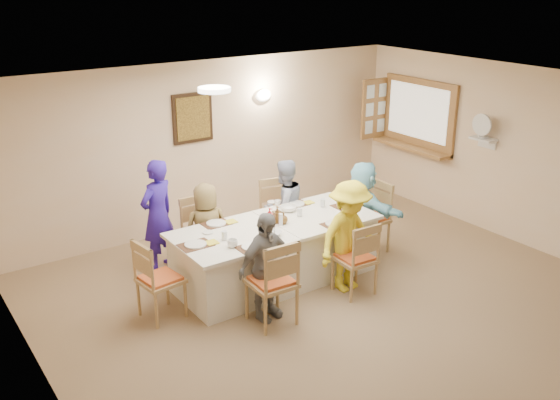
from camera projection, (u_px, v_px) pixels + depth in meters
ground at (365, 320)px, 7.00m from camera, size 7.00×7.00×0.00m
room_walls at (372, 193)px, 6.48m from camera, size 7.00×7.00×7.00m
wall_picture at (193, 118)px, 8.93m from camera, size 0.62×0.05×0.72m
wall_sconce at (264, 95)px, 9.48m from camera, size 0.26×0.09×0.18m
ceiling_light at (214, 89)px, 6.77m from camera, size 0.36×0.36×0.05m
serving_hatch at (419, 115)px, 10.04m from camera, size 0.06×1.50×1.15m
hatch_sill at (411, 147)px, 10.16m from camera, size 0.30×1.50×0.05m
shutter_door at (375, 108)px, 10.49m from camera, size 0.55×0.04×1.00m
fan_shelf at (483, 139)px, 8.99m from camera, size 0.22×0.36×0.03m
desk_fan at (483, 129)px, 8.93m from camera, size 0.30×0.30×0.28m
dining_table at (276, 252)px, 7.78m from camera, size 2.59×1.09×0.76m
chair_back_left at (203, 235)px, 8.04m from camera, size 0.47×0.47×0.96m
chair_back_right at (279, 215)px, 8.68m from camera, size 0.54×0.54×0.97m
chair_front_left at (272, 281)px, 6.79m from camera, size 0.51×0.51×1.02m
chair_front_right at (355, 257)px, 7.45m from camera, size 0.47×0.47×0.94m
chair_left_end at (160, 278)px, 6.92m from camera, size 0.51×0.51×0.95m
chair_right_end at (369, 218)px, 8.56m from camera, size 0.48×0.48×0.99m
diner_back_left at (207, 229)px, 7.90m from camera, size 0.71×0.57×1.21m
diner_back_right at (284, 206)px, 8.52m from camera, size 0.71×0.59×1.31m
diner_front_left at (265, 267)px, 6.84m from camera, size 0.83×0.54×1.26m
diner_front_right at (349, 236)px, 7.46m from camera, size 1.01×0.71×1.39m
diner_right_end at (362, 208)px, 8.43m from camera, size 1.25×0.48×1.32m
caregiver at (158, 215)px, 7.98m from camera, size 0.79×0.73×1.48m
placemat_fl at (253, 247)px, 7.00m from camera, size 0.35×0.26×0.01m
plate_fl at (253, 247)px, 7.00m from camera, size 0.25×0.25×0.02m
napkin_fl at (268, 245)px, 7.05m from camera, size 0.15×0.15×0.01m
placemat_fr at (335, 224)px, 7.64m from camera, size 0.33×0.25×0.01m
plate_fr at (335, 223)px, 7.63m from camera, size 0.25×0.25×0.02m
napkin_fr at (349, 222)px, 7.69m from camera, size 0.13×0.13×0.01m
placemat_bl at (216, 224)px, 7.65m from camera, size 0.34×0.25×0.01m
plate_bl at (216, 223)px, 7.64m from camera, size 0.24×0.24×0.02m
napkin_bl at (231, 221)px, 7.70m from camera, size 0.14×0.14×0.01m
placemat_br at (295, 204)px, 8.29m from camera, size 0.34×0.25×0.01m
plate_br at (295, 204)px, 8.28m from camera, size 0.25×0.25×0.02m
napkin_br at (308, 202)px, 8.34m from camera, size 0.13×0.13×0.01m
placemat_le at (196, 245)px, 7.06m from camera, size 0.37×0.27×0.01m
plate_le at (196, 244)px, 7.05m from camera, size 0.25×0.25×0.02m
napkin_le at (212, 242)px, 7.11m from camera, size 0.14×0.14×0.01m
placemat_re at (346, 206)px, 8.24m from camera, size 0.35×0.26×0.01m
plate_re at (346, 205)px, 8.23m from camera, size 0.25×0.25×0.02m
napkin_re at (359, 204)px, 8.29m from camera, size 0.14×0.14×0.01m
teacup_a at (233, 243)px, 7.00m from camera, size 0.20×0.20×0.09m
teacup_b at (277, 203)px, 8.22m from camera, size 0.15×0.15×0.08m
bowl_a at (272, 234)px, 7.30m from camera, size 0.34×0.34×0.05m
bowl_b at (288, 208)px, 8.06m from camera, size 0.31×0.31×0.07m
condiment_ketchup at (270, 217)px, 7.54m from camera, size 0.13×0.13×0.24m
condiment_brown at (277, 214)px, 7.66m from camera, size 0.12×0.12×0.22m
condiment_malt at (283, 218)px, 7.64m from camera, size 0.18×0.18×0.15m
drinking_glass at (263, 221)px, 7.58m from camera, size 0.07×0.07×0.10m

